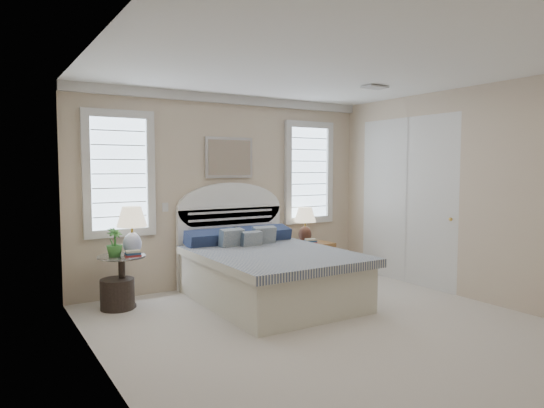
{
  "coord_description": "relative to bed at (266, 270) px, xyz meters",
  "views": [
    {
      "loc": [
        -3.11,
        -3.75,
        1.68
      ],
      "look_at": [
        -0.19,
        1.0,
        1.26
      ],
      "focal_mm": 32.0,
      "sensor_mm": 36.0,
      "label": 1
    }
  ],
  "objects": [
    {
      "name": "wall_back",
      "position": [
        0.0,
        1.04,
        0.96
      ],
      "size": [
        4.5,
        0.02,
        2.7
      ],
      "primitive_type": "cube",
      "color": "#C9B197",
      "rests_on": "floor"
    },
    {
      "name": "crown_molding",
      "position": [
        0.0,
        1.0,
        2.25
      ],
      "size": [
        4.5,
        0.08,
        0.12
      ],
      "primitive_type": "cube",
      "color": "silver",
      "rests_on": "wall_back"
    },
    {
      "name": "ceiling",
      "position": [
        0.0,
        -1.46,
        2.31
      ],
      "size": [
        4.5,
        5.0,
        0.01
      ],
      "primitive_type": "cube",
      "color": "white",
      "rests_on": "wall_back"
    },
    {
      "name": "side_table_left",
      "position": [
        -1.65,
        0.59,
        0.0
      ],
      "size": [
        0.56,
        0.56,
        0.63
      ],
      "color": "black",
      "rests_on": "floor"
    },
    {
      "name": "potted_plant",
      "position": [
        -1.74,
        0.56,
        0.41
      ],
      "size": [
        0.25,
        0.25,
        0.34
      ],
      "primitive_type": "imported",
      "rotation": [
        0.0,
        0.0,
        0.41
      ],
      "color": "#367F32",
      "rests_on": "side_table_left"
    },
    {
      "name": "window_left",
      "position": [
        -1.55,
        1.02,
        1.21
      ],
      "size": [
        0.9,
        0.06,
        1.6
      ],
      "primitive_type": "cube",
      "color": "silver",
      "rests_on": "wall_back"
    },
    {
      "name": "wall_left",
      "position": [
        -2.25,
        -1.46,
        0.96
      ],
      "size": [
        0.02,
        5.0,
        2.7
      ],
      "primitive_type": "cube",
      "color": "#C9B197",
      "rests_on": "floor"
    },
    {
      "name": "floor_pot",
      "position": [
        -1.71,
        0.57,
        -0.21
      ],
      "size": [
        0.49,
        0.49,
        0.36
      ],
      "primitive_type": "cylinder",
      "rotation": [
        0.0,
        0.0,
        -0.27
      ],
      "color": "black",
      "rests_on": "floor"
    },
    {
      "name": "closet_door",
      "position": [
        2.23,
        -0.26,
        0.81
      ],
      "size": [
        0.02,
        1.8,
        2.4
      ],
      "primitive_type": "cube",
      "color": "silver",
      "rests_on": "floor"
    },
    {
      "name": "lamp_right",
      "position": [
        1.2,
        0.82,
        0.48
      ],
      "size": [
        0.36,
        0.36,
        0.55
      ],
      "rotation": [
        0.0,
        0.0,
        0.06
      ],
      "color": "black",
      "rests_on": "nightstand_right"
    },
    {
      "name": "window_right",
      "position": [
        1.4,
        1.02,
        1.21
      ],
      "size": [
        0.9,
        0.06,
        1.6
      ],
      "primitive_type": "cube",
      "color": "silver",
      "rests_on": "wall_back"
    },
    {
      "name": "bed",
      "position": [
        0.0,
        0.0,
        0.0
      ],
      "size": [
        1.72,
        2.28,
        1.47
      ],
      "color": "beige",
      "rests_on": "floor"
    },
    {
      "name": "switch_plate",
      "position": [
        -0.95,
        1.03,
        0.76
      ],
      "size": [
        0.08,
        0.01,
        0.12
      ],
      "primitive_type": "cube",
      "color": "silver",
      "rests_on": "wall_back"
    },
    {
      "name": "books_left",
      "position": [
        -1.55,
        0.46,
        0.28
      ],
      "size": [
        0.19,
        0.15,
        0.07
      ],
      "rotation": [
        0.0,
        0.0,
        -0.12
      ],
      "color": "maroon",
      "rests_on": "side_table_left"
    },
    {
      "name": "floor",
      "position": [
        0.0,
        -1.46,
        -0.39
      ],
      "size": [
        4.5,
        5.0,
        0.01
      ],
      "primitive_type": "cube",
      "color": "beige",
      "rests_on": "ground"
    },
    {
      "name": "painting",
      "position": [
        0.0,
        1.0,
        1.43
      ],
      "size": [
        0.74,
        0.04,
        0.58
      ],
      "primitive_type": "cube",
      "color": "silver",
      "rests_on": "wall_back"
    },
    {
      "name": "books_right",
      "position": [
        1.19,
        0.67,
        0.18
      ],
      "size": [
        0.21,
        0.18,
        0.07
      ],
      "rotation": [
        0.0,
        0.0,
        -0.34
      ],
      "color": "maroon",
      "rests_on": "nightstand_right"
    },
    {
      "name": "nightstand_right",
      "position": [
        1.3,
        0.69,
        0.0
      ],
      "size": [
        0.5,
        0.4,
        0.53
      ],
      "color": "brown",
      "rests_on": "floor"
    },
    {
      "name": "lamp_left",
      "position": [
        -1.52,
        0.6,
        0.6
      ],
      "size": [
        0.36,
        0.36,
        0.59
      ],
      "rotation": [
        0.0,
        0.0,
        -0.01
      ],
      "color": "white",
      "rests_on": "side_table_left"
    },
    {
      "name": "wall_right",
      "position": [
        2.25,
        -1.46,
        0.96
      ],
      "size": [
        0.02,
        5.0,
        2.7
      ],
      "primitive_type": "cube",
      "color": "#C9B197",
      "rests_on": "floor"
    },
    {
      "name": "hvac_vent",
      "position": [
        1.2,
        -0.66,
        2.29
      ],
      "size": [
        0.3,
        0.2,
        0.02
      ],
      "primitive_type": "cube",
      "color": "#B2B2B2",
      "rests_on": "ceiling"
    }
  ]
}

